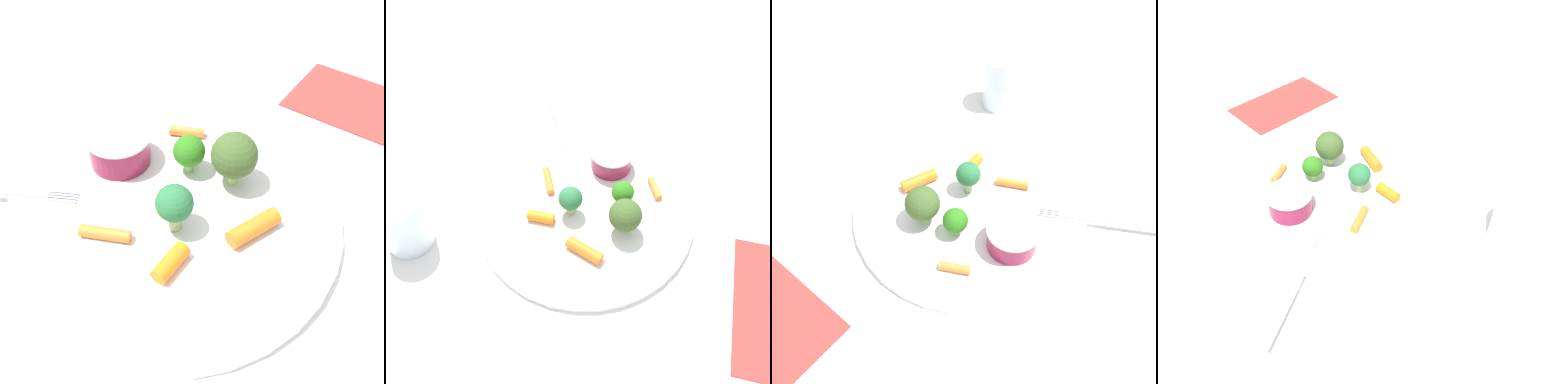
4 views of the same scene
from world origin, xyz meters
TOP-DOWN VIEW (x-y plane):
  - ground_plane at (0.00, 0.00)m, footprint 2.40×2.40m
  - plate at (0.00, 0.00)m, footprint 0.31×0.31m
  - sauce_cup at (-0.08, 0.00)m, footprint 0.06×0.06m
  - broccoli_floret_0 at (0.02, -0.01)m, footprint 0.03×0.03m
  - broccoli_floret_1 at (0.01, 0.07)m, footprint 0.04×0.04m
  - broccoli_floret_2 at (-0.03, 0.04)m, footprint 0.03×0.03m
  - carrot_stick_0 at (-0.01, -0.07)m, footprint 0.04×0.04m
  - carrot_stick_1 at (-0.07, 0.08)m, footprint 0.03×0.03m
  - carrot_stick_2 at (0.07, 0.04)m, footprint 0.02×0.05m
  - carrot_stick_3 at (0.05, -0.04)m, footprint 0.02×0.04m
  - fork at (-0.13, -0.12)m, footprint 0.13×0.12m
  - drinking_glass at (0.16, -0.19)m, footprint 0.06×0.06m

SIDE VIEW (x-z plane):
  - ground_plane at x=0.00m, z-range 0.00..0.00m
  - plate at x=0.00m, z-range 0.00..0.01m
  - fork at x=-0.13m, z-range 0.01..0.02m
  - carrot_stick_1 at x=-0.07m, z-range 0.01..0.02m
  - carrot_stick_0 at x=-0.01m, z-range 0.01..0.02m
  - carrot_stick_3 at x=0.05m, z-range 0.01..0.03m
  - carrot_stick_2 at x=0.07m, z-range 0.01..0.03m
  - sauce_cup at x=-0.08m, z-range 0.01..0.05m
  - broccoli_floret_2 at x=-0.03m, z-range 0.02..0.06m
  - broccoli_floret_0 at x=0.02m, z-range 0.02..0.07m
  - drinking_glass at x=0.16m, z-range 0.00..0.09m
  - broccoli_floret_1 at x=0.01m, z-range 0.02..0.08m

